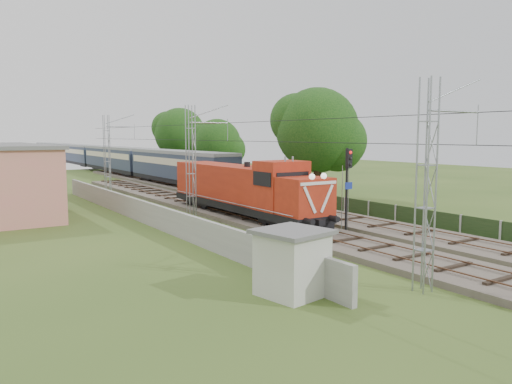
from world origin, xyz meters
TOP-DOWN VIEW (x-y plane):
  - ground at (0.00, 0.00)m, footprint 140.00×140.00m
  - track_main at (0.00, 7.00)m, footprint 4.20×70.00m
  - track_side at (5.00, 20.00)m, footprint 4.20×80.00m
  - catenary at (-2.95, 12.00)m, footprint 3.31×70.00m
  - boundary_wall at (-6.50, 12.00)m, footprint 0.25×40.00m
  - fence at (8.00, 3.00)m, footprint 0.12×32.00m
  - locomotive at (0.00, 9.77)m, footprint 2.90×16.53m
  - coach_rake at (5.00, 66.66)m, footprint 3.08×92.01m
  - signal_post at (2.62, 2.07)m, footprint 0.57×0.44m
  - relay_hut at (-7.40, -5.64)m, footprint 2.78×2.78m
  - tree_a at (11.82, 15.56)m, footprint 7.21×6.87m
  - tree_b at (11.15, 15.06)m, footprint 7.87×7.50m
  - tree_c at (11.30, 34.22)m, footprint 6.11×5.82m
  - tree_d at (11.82, 46.29)m, footprint 7.58×7.22m

SIDE VIEW (x-z plane):
  - ground at x=0.00m, z-range 0.00..0.00m
  - track_main at x=0.00m, z-range -0.04..0.41m
  - track_side at x=5.00m, z-range -0.04..0.41m
  - fence at x=8.00m, z-range 0.00..1.20m
  - boundary_wall at x=-6.50m, z-range 0.00..1.50m
  - relay_hut at x=-7.40m, z-range 0.01..2.48m
  - locomotive at x=0.00m, z-range 0.08..4.28m
  - coach_rake at x=5.00m, z-range 0.77..4.33m
  - signal_post at x=2.62m, z-range 0.96..6.11m
  - catenary at x=-2.95m, z-range 0.05..8.05m
  - tree_c at x=11.30m, z-range 0.98..8.90m
  - tree_a at x=11.82m, z-range 1.16..10.50m
  - tree_d at x=11.82m, z-range 1.22..11.05m
  - tree_b at x=11.15m, z-range 1.27..11.47m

